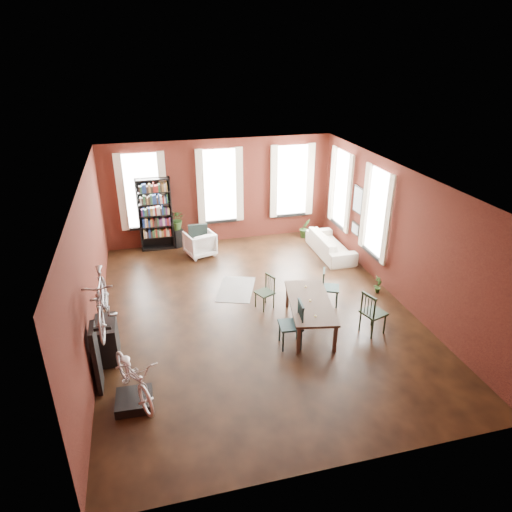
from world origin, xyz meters
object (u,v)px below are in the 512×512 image
object	(u,v)px
bookshelf	(155,214)
cream_sofa	(331,241)
dining_chair_c	(373,313)
white_armchair	(200,242)
dining_chair_a	(291,325)
plant_stand	(178,238)
dining_chair_b	(265,292)
bike_trainer	(134,401)
dining_chair_d	(330,288)
dining_table	(309,314)
bicycle_floor	(131,357)
console_table	(107,340)

from	to	relation	value
bookshelf	cream_sofa	size ratio (longest dim) A/B	1.06
dining_chair_c	white_armchair	world-z (taller)	dining_chair_c
dining_chair_a	plant_stand	size ratio (longest dim) A/B	1.76
cream_sofa	dining_chair_a	bearing A→B (deg)	147.30
dining_chair_b	bike_trainer	bearing A→B (deg)	-73.71
dining_chair_d	white_armchair	world-z (taller)	dining_chair_d
cream_sofa	dining_table	bearing A→B (deg)	150.58
bookshelf	white_armchair	distance (m)	1.59
bicycle_floor	dining_chair_b	bearing A→B (deg)	19.27
dining_table	dining_chair_d	bearing A→B (deg)	55.46
dining_chair_b	white_armchair	bearing A→B (deg)	173.83
dining_chair_d	cream_sofa	world-z (taller)	dining_chair_d
dining_chair_b	bicycle_floor	size ratio (longest dim) A/B	0.50
dining_table	bike_trainer	xyz separation A→B (m)	(-3.78, -1.51, -0.24)
cream_sofa	dining_chair_d	bearing A→B (deg)	156.87
console_table	white_armchair	bearing A→B (deg)	60.77
dining_table	dining_chair_b	xyz separation A→B (m)	(-0.73, 1.05, 0.08)
bike_trainer	white_armchair	bearing A→B (deg)	71.37
white_armchair	bike_trainer	bearing A→B (deg)	55.42
cream_sofa	bicycle_floor	world-z (taller)	bicycle_floor
dining_chair_b	bike_trainer	world-z (taller)	dining_chair_b
white_armchair	bike_trainer	size ratio (longest dim) A/B	1.30
dining_chair_c	white_armchair	size ratio (longest dim) A/B	1.22
dining_chair_b	white_armchair	size ratio (longest dim) A/B	1.01
plant_stand	bicycle_floor	world-z (taller)	bicycle_floor
console_table	plant_stand	size ratio (longest dim) A/B	1.40
dining_chair_c	bicycle_floor	world-z (taller)	bicycle_floor
dining_table	cream_sofa	world-z (taller)	cream_sofa
cream_sofa	console_table	bearing A→B (deg)	119.33
dining_table	bookshelf	size ratio (longest dim) A/B	0.88
plant_stand	bike_trainer	bearing A→B (deg)	-101.90
dining_chair_a	plant_stand	xyz separation A→B (m)	(-1.75, 5.74, -0.22)
dining_chair_d	plant_stand	xyz separation A→B (m)	(-3.20, 4.40, -0.16)
white_armchair	dining_table	bearing A→B (deg)	96.11
cream_sofa	bike_trainer	bearing A→B (deg)	131.07
bike_trainer	console_table	distance (m)	1.62
bike_trainer	console_table	world-z (taller)	console_table
cream_sofa	bicycle_floor	distance (m)	7.61
dining_table	bicycle_floor	distance (m)	4.07
dining_chair_d	white_armchair	xyz separation A→B (m)	(-2.62, 3.59, -0.04)
dining_chair_a	dining_chair_b	world-z (taller)	dining_chair_a
dining_chair_a	dining_chair_b	distance (m)	1.59
dining_chair_d	bookshelf	world-z (taller)	bookshelf
dining_chair_a	bookshelf	size ratio (longest dim) A/B	0.46
plant_stand	console_table	bearing A→B (deg)	-109.89
dining_table	dining_chair_a	xyz separation A→B (m)	(-0.62, -0.53, 0.17)
dining_chair_c	console_table	bearing A→B (deg)	66.73
cream_sofa	plant_stand	distance (m)	4.67
dining_chair_d	bike_trainer	world-z (taller)	dining_chair_d
dining_chair_d	cream_sofa	xyz separation A→B (m)	(1.15, 2.70, -0.04)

